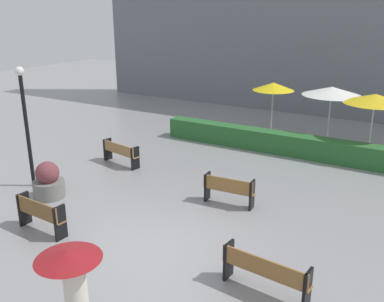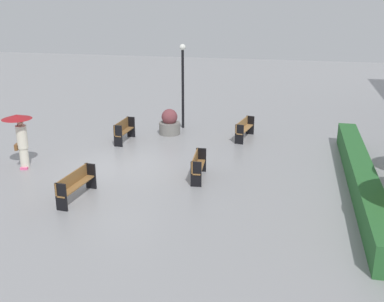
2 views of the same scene
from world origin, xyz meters
TOP-DOWN VIEW (x-y plane):
  - ground_plane at (0.00, 0.00)m, footprint 60.00×60.00m
  - bench_mid_center at (0.58, 3.00)m, footprint 1.55×0.47m
  - bench_near_right at (3.00, -0.38)m, footprint 1.90×0.54m
  - bench_far_left at (-4.41, 4.08)m, footprint 1.74×0.68m
  - bench_near_left at (-2.93, -0.93)m, footprint 1.57×0.44m
  - pedestrian_with_umbrella at (0.88, -3.44)m, footprint 1.06×1.06m
  - planter_pot at (-4.45, 0.71)m, footprint 0.95×0.95m
  - lamp_post at (-5.60, 1.07)m, footprint 0.28×0.28m
  - hedge_strip at (0.47, 8.40)m, footprint 10.48×0.70m

SIDE VIEW (x-z plane):
  - ground_plane at x=0.00m, z-range 0.00..0.00m
  - hedge_strip at x=0.47m, z-range 0.00..0.84m
  - planter_pot at x=-4.45m, z-range -0.08..1.07m
  - bench_far_left at x=-4.41m, z-range 0.08..0.92m
  - bench_mid_center at x=0.58m, z-range 0.08..0.95m
  - bench_near_right at x=3.00m, z-range 0.08..0.95m
  - bench_near_left at x=-2.93m, z-range 0.08..1.00m
  - pedestrian_with_umbrella at x=0.88m, z-range 0.35..2.37m
  - lamp_post at x=-5.60m, z-range 0.44..4.34m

